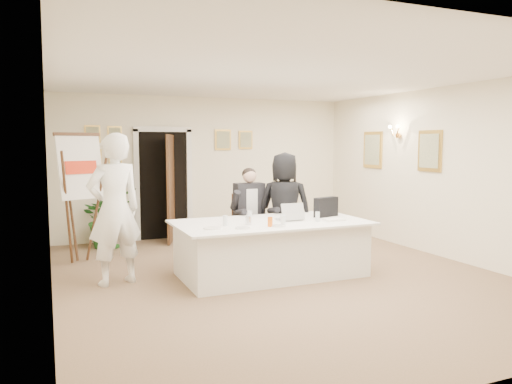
{
  "coord_description": "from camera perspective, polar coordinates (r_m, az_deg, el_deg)",
  "views": [
    {
      "loc": [
        -3.01,
        -6.25,
        1.88
      ],
      "look_at": [
        -0.13,
        0.6,
        1.15
      ],
      "focal_mm": 35.0,
      "sensor_mm": 36.0,
      "label": 1
    }
  ],
  "objects": [
    {
      "name": "wall_sconce",
      "position": [
        9.51,
        15.71,
        6.72
      ],
      "size": [
        0.2,
        0.3,
        0.24
      ],
      "primitive_type": null,
      "color": "#BA823B",
      "rests_on": "wall_right"
    },
    {
      "name": "glass_a",
      "position": [
        6.71,
        -3.54,
        -3.28
      ],
      "size": [
        0.07,
        0.07,
        0.14
      ],
      "primitive_type": "cylinder",
      "rotation": [
        0.0,
        0.0,
        0.1
      ],
      "color": "silver",
      "rests_on": "conference_table"
    },
    {
      "name": "pictures_back_wall",
      "position": [
        9.96,
        -10.07,
        5.34
      ],
      "size": [
        3.4,
        0.06,
        0.8
      ],
      "primitive_type": null,
      "color": "gold",
      "rests_on": "wall_back"
    },
    {
      "name": "wall_right",
      "position": [
        8.68,
        21.04,
        2.06
      ],
      "size": [
        0.1,
        7.0,
        2.8
      ],
      "primitive_type": "cube",
      "color": "#F0E8CA",
      "rests_on": "floor"
    },
    {
      "name": "wall_back",
      "position": [
        10.21,
        -5.68,
        2.88
      ],
      "size": [
        6.0,
        0.1,
        2.8
      ],
      "primitive_type": "cube",
      "color": "#F0E8CA",
      "rests_on": "floor"
    },
    {
      "name": "seated_man",
      "position": [
        8.13,
        -0.66,
        -2.38
      ],
      "size": [
        0.72,
        0.76,
        1.5
      ],
      "primitive_type": null,
      "rotation": [
        0.0,
        0.0,
        -0.12
      ],
      "color": "black",
      "rests_on": "floor"
    },
    {
      "name": "potted_palm",
      "position": [
        9.39,
        -16.45,
        -2.8
      ],
      "size": [
        1.15,
        1.05,
        1.09
      ],
      "primitive_type": "imported",
      "rotation": [
        0.0,
        0.0,
        0.23
      ],
      "color": "#1E5C1F",
      "rests_on": "floor"
    },
    {
      "name": "glass_b",
      "position": [
        6.74,
        3.12,
        -3.24
      ],
      "size": [
        0.08,
        0.08,
        0.14
      ],
      "primitive_type": "cylinder",
      "rotation": [
        0.0,
        0.0,
        0.09
      ],
      "color": "silver",
      "rests_on": "conference_table"
    },
    {
      "name": "paper_stack",
      "position": [
        7.23,
        8.88,
        -3.14
      ],
      "size": [
        0.29,
        0.21,
        0.03
      ],
      "primitive_type": "cube",
      "rotation": [
        0.0,
        0.0,
        0.04
      ],
      "color": "white",
      "rests_on": "conference_table"
    },
    {
      "name": "floor",
      "position": [
        7.18,
        2.82,
        -9.58
      ],
      "size": [
        7.0,
        7.0,
        0.0
      ],
      "primitive_type": "plane",
      "color": "brown",
      "rests_on": "ground"
    },
    {
      "name": "oj_glass",
      "position": [
        6.63,
        1.62,
        -3.43
      ],
      "size": [
        0.08,
        0.08,
        0.13
      ],
      "primitive_type": "cylinder",
      "rotation": [
        0.0,
        0.0,
        0.13
      ],
      "color": "orange",
      "rests_on": "conference_table"
    },
    {
      "name": "flip_chart",
      "position": [
        8.24,
        -19.63,
        -1.39
      ],
      "size": [
        0.72,
        0.56,
        2.0
      ],
      "color": "#3F2814",
      "rests_on": "floor"
    },
    {
      "name": "wall_front",
      "position": [
        4.1,
        24.58,
        -1.62
      ],
      "size": [
        6.0,
        0.1,
        2.8
      ],
      "primitive_type": "cube",
      "color": "#F0E8CA",
      "rests_on": "floor"
    },
    {
      "name": "steel_jug",
      "position": [
        6.78,
        -0.88,
        -3.31
      ],
      "size": [
        0.09,
        0.09,
        0.11
      ],
      "primitive_type": "cylinder",
      "rotation": [
        0.0,
        0.0,
        0.05
      ],
      "color": "silver",
      "rests_on": "conference_table"
    },
    {
      "name": "laptop_bag",
      "position": [
        7.59,
        8.0,
        -1.7
      ],
      "size": [
        0.43,
        0.23,
        0.29
      ],
      "primitive_type": "cube",
      "rotation": [
        0.0,
        0.0,
        0.28
      ],
      "color": "black",
      "rests_on": "conference_table"
    },
    {
      "name": "conference_table",
      "position": [
        7.15,
        1.71,
        -6.4
      ],
      "size": [
        2.71,
        1.44,
        0.78
      ],
      "color": "silver",
      "rests_on": "floor"
    },
    {
      "name": "glass_c",
      "position": [
        7.11,
        7.05,
        -2.8
      ],
      "size": [
        0.08,
        0.08,
        0.14
      ],
      "primitive_type": "cylinder",
      "rotation": [
        0.0,
        0.0,
        0.3
      ],
      "color": "silver",
      "rests_on": "conference_table"
    },
    {
      "name": "pictures_right_wall",
      "position": [
        9.55,
        15.98,
        4.61
      ],
      "size": [
        0.06,
        2.2,
        0.8
      ],
      "primitive_type": null,
      "color": "gold",
      "rests_on": "wall_right"
    },
    {
      "name": "ceiling",
      "position": [
        6.99,
        2.93,
        13.16
      ],
      "size": [
        6.0,
        7.0,
        0.02
      ],
      "primitive_type": "cube",
      "color": "white",
      "rests_on": "wall_back"
    },
    {
      "name": "plate_left",
      "position": [
        6.5,
        -5.02,
        -4.14
      ],
      "size": [
        0.24,
        0.24,
        0.01
      ],
      "primitive_type": "cylinder",
      "rotation": [
        0.0,
        0.0,
        0.04
      ],
      "color": "white",
      "rests_on": "conference_table"
    },
    {
      "name": "standing_woman",
      "position": [
        8.02,
        3.29,
        -1.65
      ],
      "size": [
        1.01,
        0.9,
        1.74
      ],
      "primitive_type": "imported",
      "rotation": [
        0.0,
        0.0,
        2.62
      ],
      "color": "black",
      "rests_on": "floor"
    },
    {
      "name": "glass_d",
      "position": [
        7.15,
        -0.74,
        -2.72
      ],
      "size": [
        0.08,
        0.08,
        0.14
      ],
      "primitive_type": "cylinder",
      "rotation": [
        0.0,
        0.0,
        0.34
      ],
      "color": "silver",
      "rests_on": "conference_table"
    },
    {
      "name": "standing_man",
      "position": [
        6.85,
        -15.88,
        -1.93
      ],
      "size": [
        0.84,
        0.66,
        2.01
      ],
      "primitive_type": "imported",
      "rotation": [
        0.0,
        0.0,
        3.41
      ],
      "color": "white",
      "rests_on": "floor"
    },
    {
      "name": "plate_mid",
      "position": [
        6.49,
        -1.54,
        -4.13
      ],
      "size": [
        0.21,
        0.21,
        0.01
      ],
      "primitive_type": "cylinder",
      "rotation": [
        0.0,
        0.0,
        0.05
      ],
      "color": "white",
      "rests_on": "conference_table"
    },
    {
      "name": "laptop",
      "position": [
        7.2,
        3.79,
        -2.12
      ],
      "size": [
        0.35,
        0.37,
        0.28
      ],
      "primitive_type": null,
      "rotation": [
        0.0,
        0.0,
        -0.01
      ],
      "color": "#B7BABC",
      "rests_on": "conference_table"
    },
    {
      "name": "wall_left",
      "position": [
        6.27,
        -22.7,
        0.78
      ],
      "size": [
        0.1,
        7.0,
        2.8
      ],
      "primitive_type": "cube",
      "color": "#F0E8CA",
      "rests_on": "floor"
    },
    {
      "name": "plate_near",
      "position": [
        6.66,
        2.54,
        -3.89
      ],
      "size": [
        0.25,
        0.25,
        0.01
      ],
      "primitive_type": "cylinder",
      "rotation": [
        0.0,
        0.0,
        0.31
      ],
      "color": "white",
      "rests_on": "conference_table"
    },
    {
      "name": "doorway",
      "position": [
        9.84,
        -10.27,
        0.63
      ],
      "size": [
        1.14,
        0.86,
        2.2
      ],
      "color": "black",
      "rests_on": "floor"
    }
  ]
}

